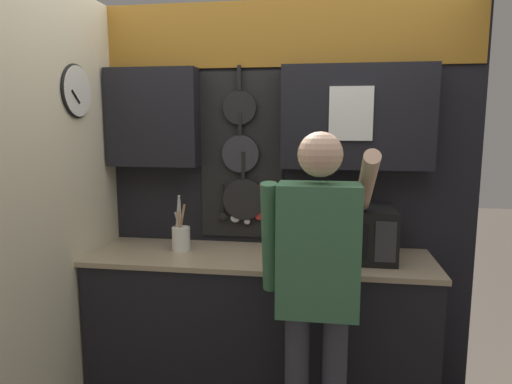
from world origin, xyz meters
The scene contains 7 objects.
base_cabinet_counter centered at (0.00, 0.00, 0.47)m, with size 2.04×0.59×0.94m.
back_wall_unit centered at (0.02, 0.27, 1.46)m, with size 2.61×0.22×2.46m.
side_wall centered at (-1.04, -0.41, 1.24)m, with size 0.07×1.60×2.46m.
microwave centered at (0.53, 0.03, 1.09)m, with size 0.50×0.38×0.30m.
knife_block centered at (0.18, 0.03, 1.04)m, with size 0.12×0.15×0.28m.
utensil_crock centered at (-0.49, 0.03, 1.02)m, with size 0.11×0.11×0.35m.
person centered at (0.35, -0.52, 1.00)m, with size 0.54×0.60×1.68m.
Camera 1 is at (0.38, -2.61, 1.73)m, focal length 32.00 mm.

